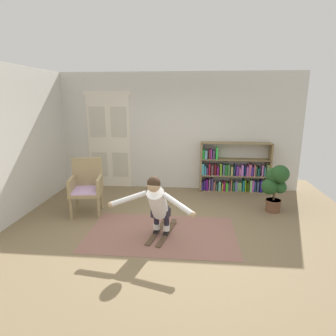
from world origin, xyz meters
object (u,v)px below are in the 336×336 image
(skis_pair, at_px, (162,232))
(person_skier, at_px, (157,202))
(potted_plant, at_px, (275,183))
(bookshelf, at_px, (232,172))
(wicker_chair, at_px, (87,185))

(skis_pair, distance_m, person_skier, 0.67)
(potted_plant, distance_m, person_skier, 2.60)
(bookshelf, bearing_deg, potted_plant, -61.89)
(wicker_chair, bearing_deg, potted_plant, 5.34)
(bookshelf, distance_m, potted_plant, 1.45)
(bookshelf, distance_m, wicker_chair, 3.51)
(bookshelf, height_order, wicker_chair, bookshelf)
(skis_pair, bearing_deg, bookshelf, 58.29)
(person_skier, bearing_deg, bookshelf, 59.81)
(wicker_chair, height_order, person_skier, person_skier)
(wicker_chair, relative_size, potted_plant, 1.09)
(wicker_chair, relative_size, skis_pair, 1.09)
(potted_plant, bearing_deg, bookshelf, 118.11)
(wicker_chair, distance_m, potted_plant, 3.80)
(skis_pair, xyz_separation_m, person_skier, (-0.05, -0.23, 0.63))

